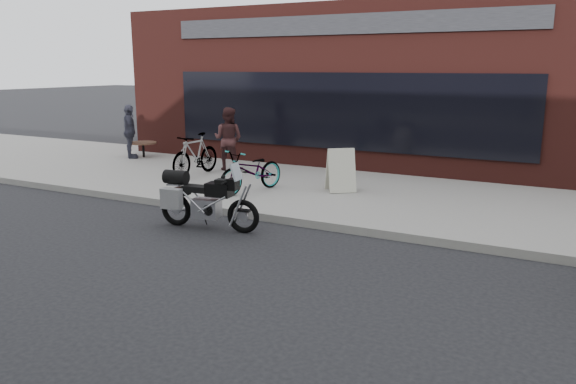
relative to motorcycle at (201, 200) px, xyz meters
The scene contains 10 objects.
ground 3.79m from the motorcycle, 55.46° to the right, with size 120.00×120.00×0.00m, color black.
near_sidewalk 4.47m from the motorcycle, 61.45° to the left, with size 44.00×6.00×0.15m, color gray.
storefront 11.03m from the motorcycle, 89.33° to the left, with size 14.00×10.07×4.50m.
motorcycle is the anchor object (origin of this frame).
bicycle_front 2.46m from the motorcycle, 99.76° to the left, with size 0.63×1.80×0.95m, color gray.
bicycle_rear 4.34m from the motorcycle, 128.17° to the left, with size 0.50×1.76×1.06m, color gray.
sandwich_sign 3.66m from the motorcycle, 69.81° to the left, with size 0.80×0.79×0.95m.
cafe_table 7.72m from the motorcycle, 139.33° to the left, with size 0.80×0.80×0.46m.
cafe_patron_left 5.07m from the motorcycle, 118.05° to the left, with size 0.81×0.63×1.66m, color #432324.
cafe_patron_right 7.68m from the motorcycle, 142.14° to the left, with size 0.94×0.39×1.60m, color #3D3D4D.
Camera 1 is at (3.76, -4.82, 2.87)m, focal length 35.00 mm.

